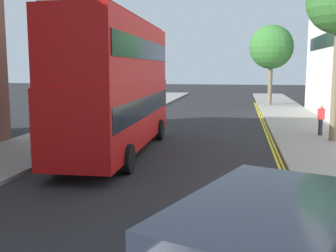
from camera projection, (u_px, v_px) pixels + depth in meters
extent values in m
cube|color=gray|center=(329.00, 154.00, 16.85)|extent=(4.00, 80.00, 0.14)
cube|color=gray|center=(43.00, 143.00, 19.13)|extent=(4.00, 80.00, 0.14)
cube|color=yellow|center=(282.00, 164.00, 15.28)|extent=(0.10, 56.00, 0.01)
cube|color=yellow|center=(278.00, 164.00, 15.31)|extent=(0.10, 56.00, 0.01)
cube|color=#B20F0F|center=(118.00, 113.00, 17.15)|extent=(2.84, 10.87, 2.60)
cube|color=#B20F0F|center=(117.00, 52.00, 16.78)|extent=(2.79, 10.66, 2.50)
cube|color=black|center=(118.00, 106.00, 17.10)|extent=(2.86, 10.44, 0.84)
cube|color=black|center=(117.00, 50.00, 16.77)|extent=(2.84, 10.23, 0.80)
cube|color=yellow|center=(144.00, 74.00, 22.19)|extent=(2.00, 0.12, 0.44)
cube|color=maroon|center=(117.00, 20.00, 16.60)|extent=(2.56, 9.79, 0.10)
cylinder|color=black|center=(113.00, 129.00, 20.78)|extent=(0.33, 1.05, 1.04)
cylinder|color=black|center=(160.00, 130.00, 20.42)|extent=(0.33, 1.05, 1.04)
cylinder|color=black|center=(60.00, 157.00, 14.22)|extent=(0.33, 1.05, 1.04)
cylinder|color=black|center=(128.00, 159.00, 13.86)|extent=(0.33, 1.05, 1.04)
cube|color=black|center=(265.00, 232.00, 4.65)|extent=(2.70, 3.47, 0.76)
cylinder|color=#2D2D38|center=(320.00, 127.00, 20.99)|extent=(0.22, 0.22, 0.85)
cube|color=red|center=(321.00, 114.00, 20.89)|extent=(0.34, 0.22, 0.56)
sphere|color=tan|center=(322.00, 106.00, 20.83)|extent=(0.20, 0.20, 0.20)
cylinder|color=#6B6047|center=(336.00, 82.00, 19.06)|extent=(0.34, 0.34, 5.69)
cylinder|color=#6B6047|center=(330.00, 13.00, 19.08)|extent=(0.98, 0.84, 0.87)
cylinder|color=#6B6047|center=(329.00, 11.00, 18.42)|extent=(0.68, 1.14, 0.91)
cylinder|color=#6B6047|center=(270.00, 82.00, 38.67)|extent=(0.41, 0.41, 4.26)
cylinder|color=#6B6047|center=(278.00, 56.00, 38.22)|extent=(0.17, 1.29, 0.95)
cylinder|color=#6B6047|center=(272.00, 56.00, 38.82)|extent=(1.19, 0.46, 0.90)
cylinder|color=#6B6047|center=(266.00, 56.00, 38.35)|extent=(0.23, 1.08, 0.80)
cylinder|color=#6B6047|center=(271.00, 56.00, 37.86)|extent=(1.04, 0.26, 0.77)
sphere|color=#33702D|center=(271.00, 47.00, 38.19)|extent=(4.17, 4.17, 4.17)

